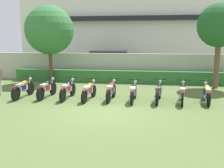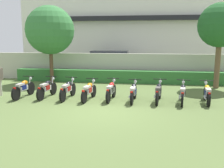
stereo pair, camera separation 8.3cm
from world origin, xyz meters
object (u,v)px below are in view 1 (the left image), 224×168
Objects in this scene: motorcycle_in_row_1 at (47,88)px; motorcycle_in_row_3 at (89,91)px; motorcycle_in_row_6 at (159,92)px; tree_near_inspector at (49,30)px; parked_car at (111,63)px; tree_far_side at (220,26)px; motorcycle_in_row_5 at (134,92)px; motorcycle_in_row_2 at (68,89)px; motorcycle_in_row_8 at (207,93)px; motorcycle_in_row_0 at (23,88)px; motorcycle_in_row_7 at (183,93)px; motorcycle_in_row_4 at (111,91)px.

motorcycle_in_row_3 is at bearing -90.56° from motorcycle_in_row_1.
motorcycle_in_row_1 is 1.00× the size of motorcycle_in_row_6.
tree_near_inspector reaches higher than motorcycle_in_row_1.
motorcycle_in_row_6 is at bearing -86.49° from motorcycle_in_row_1.
parked_car is 5.37m from tree_near_inspector.
tree_near_inspector reaches higher than tree_far_side.
tree_near_inspector is 10.01m from tree_far_side.
tree_far_side is at bearing -45.74° from motorcycle_in_row_5.
parked_car reaches higher than motorcycle_in_row_3.
motorcycle_in_row_8 is (6.27, 0.06, -0.01)m from motorcycle_in_row_2.
tree_far_side is 4.98m from motorcycle_in_row_8.
parked_car is at bearing -18.43° from motorcycle_in_row_0.
motorcycle_in_row_4 is at bearing 96.53° from motorcycle_in_row_7.
motorcycle_in_row_2 is at bearing 96.97° from motorcycle_in_row_6.
tree_far_side is at bearing -64.78° from motorcycle_in_row_0.
motorcycle_in_row_3 is 0.96× the size of motorcycle_in_row_7.
motorcycle_in_row_0 is (-3.12, -7.74, -0.48)m from parked_car.
tree_far_side is at bearing -34.16° from motorcycle_in_row_6.
motorcycle_in_row_1 is at bearing -79.19° from motorcycle_in_row_0.
motorcycle_in_row_7 is (4.28, -7.74, -0.48)m from parked_car.
motorcycle_in_row_6 is at bearing -86.81° from motorcycle_in_row_4.
motorcycle_in_row_0 is 1.08× the size of motorcycle_in_row_8.
tree_far_side is 8.98m from motorcycle_in_row_2.
motorcycle_in_row_8 is at bearing -83.96° from motorcycle_in_row_5.
motorcycle_in_row_8 reaches higher than motorcycle_in_row_3.
tree_near_inspector is at bearing 7.12° from motorcycle_in_row_0.
motorcycle_in_row_2 is at bearing 97.11° from motorcycle_in_row_7.
tree_near_inspector is 2.64× the size of motorcycle_in_row_4.
motorcycle_in_row_7 is (-2.33, -3.86, -3.03)m from tree_far_side.
motorcycle_in_row_2 is at bearing 91.42° from motorcycle_in_row_5.
motorcycle_in_row_3 is 1.01m from motorcycle_in_row_4.
parked_car is 8.36m from motorcycle_in_row_0.
motorcycle_in_row_6 is (3.15, 0.09, 0.02)m from motorcycle_in_row_3.
motorcycle_in_row_0 is 1.00× the size of motorcycle_in_row_2.
motorcycle_in_row_8 is (5.23, 0.17, 0.01)m from motorcycle_in_row_3.
tree_near_inspector is at bearing 32.84° from motorcycle_in_row_2.
parked_car is at bearing 30.10° from motorcycle_in_row_6.
motorcycle_in_row_5 is (3.08, -0.10, -0.01)m from motorcycle_in_row_2.
motorcycle_in_row_8 is at bearing -80.60° from motorcycle_in_row_6.
motorcycle_in_row_6 is (3.25, -7.69, -0.48)m from parked_car.
motorcycle_in_row_0 is 1.04× the size of motorcycle_in_row_3.
tree_near_inspector reaches higher than motorcycle_in_row_3.
parked_car reaches higher than motorcycle_in_row_4.
tree_far_side is 9.86m from motorcycle_in_row_1.
motorcycle_in_row_2 is at bearing 95.50° from motorcycle_in_row_8.
tree_far_side reaches higher than motorcycle_in_row_0.
parked_car is at bearing 149.63° from tree_far_side.
motorcycle_in_row_5 is (2.14, -7.77, -0.49)m from parked_car.
tree_near_inspector is at bearing 44.74° from motorcycle_in_row_3.
motorcycle_in_row_0 is 4.23m from motorcycle_in_row_4.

